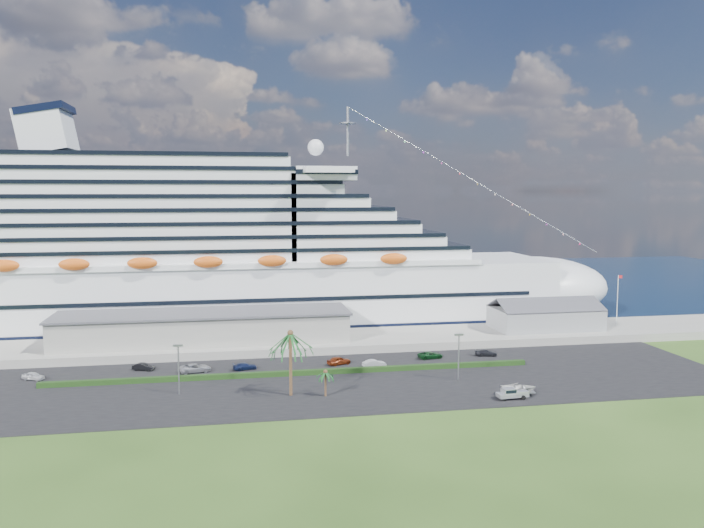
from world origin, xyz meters
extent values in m
plane|color=#284517|center=(0.00, 0.00, 0.00)|extent=(420.00, 420.00, 0.00)
cube|color=black|center=(0.00, 11.00, 0.06)|extent=(140.00, 38.00, 0.12)
cube|color=gray|center=(0.00, 40.00, 0.90)|extent=(240.00, 20.00, 1.80)
cube|color=#0A1D31|center=(0.00, 130.00, 0.01)|extent=(420.00, 160.00, 0.02)
cube|color=silver|center=(-20.00, 64.00, 8.00)|extent=(160.00, 30.00, 16.00)
ellipsoid|color=silver|center=(60.00, 64.00, 8.00)|extent=(40.00, 30.00, 16.00)
cube|color=black|center=(-20.00, 64.00, 1.20)|extent=(164.00, 30.60, 2.40)
cube|color=silver|center=(-32.00, 64.00, 29.60)|extent=(128.00, 26.00, 24.80)
cube|color=silver|center=(2.80, 64.00, 37.40)|extent=(14.00, 38.00, 3.20)
cube|color=silver|center=(-60.00, 64.00, 47.00)|extent=(11.58, 14.00, 11.58)
cylinder|color=gray|center=(10.00, 64.00, 48.00)|extent=(0.70, 0.70, 12.00)
ellipsoid|color=#D75614|center=(-24.00, 48.20, 17.80)|extent=(90.00, 2.40, 2.60)
ellipsoid|color=#D75614|center=(-24.00, 79.80, 17.80)|extent=(90.00, 2.40, 2.60)
cube|color=black|center=(-20.00, 64.00, 8.80)|extent=(144.00, 30.40, 0.90)
cube|color=gray|center=(-25.00, 40.00, 4.80)|extent=(60.00, 14.00, 6.00)
cube|color=#4C4C54|center=(-25.00, 40.00, 7.90)|extent=(61.00, 15.00, 0.40)
cube|color=gray|center=(52.00, 40.00, 4.20)|extent=(24.00, 12.00, 4.80)
cube|color=#4C4C54|center=(52.00, 37.00, 7.80)|extent=(24.00, 6.31, 2.74)
cube|color=#4C4C54|center=(52.00, 43.00, 7.80)|extent=(24.00, 6.31, 2.74)
cylinder|color=silver|center=(70.00, 40.00, 7.80)|extent=(0.16, 0.16, 12.00)
cube|color=red|center=(70.50, 40.00, 13.40)|extent=(1.00, 0.04, 0.70)
cube|color=black|center=(-8.00, 16.00, 0.57)|extent=(88.00, 1.10, 0.90)
cylinder|color=gray|center=(-28.00, 8.00, 4.12)|extent=(0.24, 0.24, 8.00)
cube|color=gray|center=(-28.00, 8.00, 8.22)|extent=(1.60, 0.35, 0.35)
cylinder|color=gray|center=(20.00, 8.00, 4.12)|extent=(0.24, 0.24, 8.00)
cube|color=gray|center=(20.00, 8.00, 8.22)|extent=(1.60, 0.35, 0.35)
cylinder|color=#47301E|center=(-10.00, 4.00, 5.25)|extent=(0.54, 0.54, 10.50)
sphere|color=#47301E|center=(-10.00, 4.00, 10.50)|extent=(0.98, 0.98, 0.98)
cylinder|color=#47301E|center=(-4.50, 2.50, 2.10)|extent=(0.35, 0.35, 4.20)
sphere|color=#47301E|center=(-4.50, 2.50, 4.20)|extent=(0.73, 0.73, 0.73)
imported|color=silver|center=(-53.97, 21.37, 0.80)|extent=(4.31, 3.08, 1.36)
imported|color=black|center=(-35.60, 24.61, 0.79)|extent=(4.29, 2.96, 1.34)
imported|color=#A1A2AA|center=(-25.98, 21.53, 0.90)|extent=(6.03, 3.71, 1.56)
imported|color=#111B3D|center=(-16.98, 21.68, 0.77)|extent=(4.75, 2.81, 1.29)
imported|color=maroon|center=(0.90, 22.24, 0.91)|extent=(5.01, 3.44, 1.58)
imported|color=silver|center=(7.16, 19.02, 0.85)|extent=(4.59, 2.14, 1.46)
imported|color=#0E3817|center=(19.66, 23.82, 0.81)|extent=(5.24, 2.92, 1.38)
imported|color=black|center=(31.33, 23.83, 0.76)|extent=(4.71, 2.76, 1.28)
cylinder|color=black|center=(23.07, -5.23, 0.49)|extent=(0.75, 0.30, 0.74)
cylinder|color=black|center=(23.07, -3.48, 0.49)|extent=(0.75, 0.30, 0.74)
cylinder|color=black|center=(26.30, -5.23, 0.49)|extent=(0.75, 0.30, 0.74)
cylinder|color=black|center=(26.30, -3.48, 0.49)|extent=(0.75, 0.30, 0.74)
cube|color=#B8BBC0|center=(24.82, -4.35, 0.81)|extent=(5.08, 2.15, 0.65)
cube|color=#B8BBC0|center=(26.16, -4.35, 1.18)|extent=(2.32, 1.93, 0.51)
cube|color=#B8BBC0|center=(24.18, -4.35, 1.46)|extent=(2.13, 1.87, 0.88)
cube|color=black|center=(24.18, -4.35, 1.55)|extent=(1.95, 1.91, 0.51)
cube|color=#B8BBC0|center=(22.70, -4.35, 1.00)|extent=(0.94, 1.80, 0.32)
cube|color=gray|center=(26.63, -2.58, 0.73)|extent=(5.37, 2.68, 0.13)
cylinder|color=gray|center=(24.29, -2.58, 0.73)|extent=(2.44, 0.48, 0.09)
cylinder|color=black|center=(27.08, -3.59, 0.48)|extent=(0.74, 0.36, 0.71)
cylinder|color=black|center=(27.08, -1.58, 0.48)|extent=(0.74, 0.36, 0.71)
imported|color=silver|center=(26.63, -2.58, 1.39)|extent=(6.22, 4.88, 1.17)
camera|label=1|loc=(-19.72, -105.07, 33.29)|focal=35.00mm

